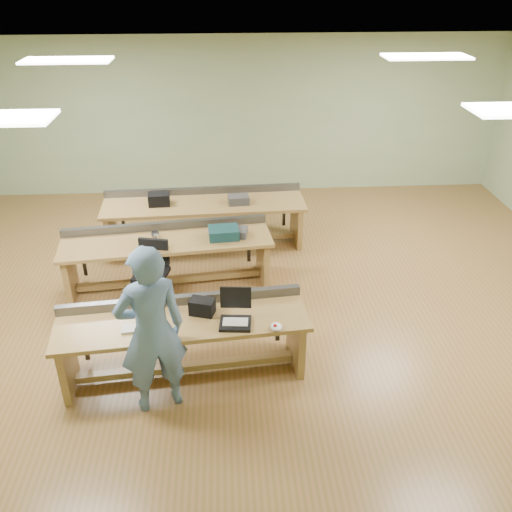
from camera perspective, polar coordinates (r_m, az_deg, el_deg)
The scene contains 21 objects.
floor at distance 7.67m, azimuth 0.05°, elevation -4.31°, with size 10.00×10.00×0.00m, color #8F5F36.
ceiling at distance 6.52m, azimuth 0.06°, elevation 18.27°, with size 10.00×10.00×0.00m, color silver.
wall_back at distance 10.75m, azimuth -1.33°, elevation 14.43°, with size 10.00×0.04×3.00m, color #9CB387.
wall_front at distance 3.65m, azimuth 4.24°, elevation -19.42°, with size 10.00×0.04×3.00m, color #9CB387.
fluor_panels at distance 6.52m, azimuth 0.06°, elevation 18.01°, with size 6.20×3.50×0.03m.
workbench_front at distance 6.13m, azimuth -7.63°, elevation -8.05°, with size 2.81×1.00×0.86m.
workbench_mid at distance 7.77m, azimuth -9.29°, elevation 0.55°, with size 3.00×1.10×0.86m.
workbench_back at distance 8.86m, azimuth -5.45°, elevation 4.59°, with size 3.27×1.01×0.86m.
person at distance 5.53m, azimuth -10.95°, elevation -7.78°, with size 0.70×0.46×1.92m, color slate.
laptop_base at distance 5.86m, azimuth -2.19°, elevation -7.11°, with size 0.34×0.27×0.04m, color black.
laptop_screen at distance 5.82m, azimuth -2.15°, elevation -4.39°, with size 0.34×0.02×0.26m, color black.
keyboard at distance 5.93m, azimuth -11.75°, elevation -7.38°, with size 0.46×0.15×0.03m, color beige.
trackball_mouse at distance 5.79m, azimuth 2.16°, elevation -7.45°, with size 0.12×0.15×0.06m, color white.
camera_bag at distance 6.01m, azimuth -5.69°, elevation -5.33°, with size 0.27×0.17×0.18m, color black.
task_chair at distance 7.53m, azimuth -10.79°, elevation -2.64°, with size 0.58×0.58×0.90m.
parts_bin_teal at distance 7.60m, azimuth -3.44°, elevation 2.45°, with size 0.41×0.31×0.14m, color #12363B.
parts_bin_grey at distance 7.66m, azimuth -2.40°, elevation 2.57°, with size 0.39×0.25×0.11m, color #3A3A3C.
mug at distance 7.74m, azimuth -10.58°, elevation 2.25°, with size 0.11×0.11×0.09m, color #3A3A3C.
drinks_can at distance 7.59m, azimuth -10.44°, elevation 1.83°, with size 0.06×0.06×0.11m, color silver.
storage_box_back at distance 8.74m, azimuth -10.17°, elevation 5.90°, with size 0.33×0.24×0.19m, color black.
tray_back at distance 8.68m, azimuth -1.86°, elevation 5.96°, with size 0.33×0.24×0.13m, color #3A3A3C.
Camera 1 is at (-0.40, -6.39, 4.23)m, focal length 38.00 mm.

